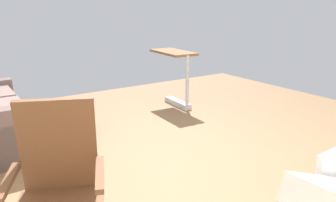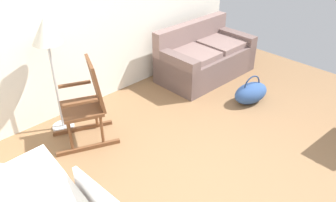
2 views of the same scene
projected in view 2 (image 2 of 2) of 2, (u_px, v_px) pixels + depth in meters
The scene contains 6 objects.
ground_plane at pixel (221, 176), 3.79m from camera, with size 6.71×6.71×0.00m, color olive.
back_wall at pixel (86, 9), 4.54m from camera, with size 5.57×0.10×2.70m, color silver.
couch at pixel (205, 58), 5.72m from camera, with size 1.61×0.87×0.85m.
rocking_chair at pixel (87, 104), 4.12m from camera, with size 0.88×0.73×1.05m.
floor_lamp at pixel (47, 39), 3.93m from camera, with size 0.34×0.34×1.48m.
duffel_bag at pixel (251, 93), 5.05m from camera, with size 0.61×0.42×0.43m.
Camera 2 is at (-2.39, -1.61, 2.66)m, focal length 37.04 mm.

